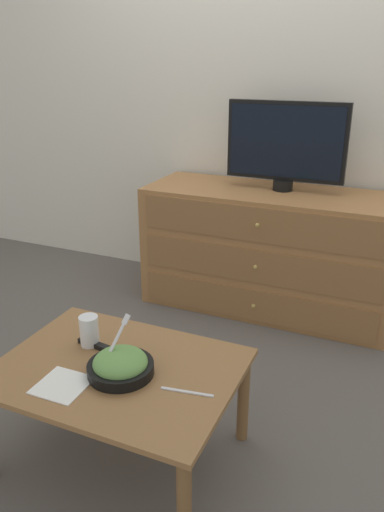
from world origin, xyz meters
name	(u,v)px	position (x,y,z in m)	size (l,w,h in m)	color
ground_plane	(264,283)	(0.00, 0.00, 0.00)	(12.00, 12.00, 0.00)	#56514C
wall_back	(278,74)	(0.00, 0.03, 1.30)	(12.00, 0.05, 2.60)	silver
dresser	(269,251)	(0.09, -0.29, 0.35)	(1.41, 0.54, 0.70)	#9E6B3D
tv	(286,144)	(0.14, -0.24, 0.96)	(0.65, 0.11, 0.48)	black
coffee_table	(118,380)	(-0.06, -1.70, 0.34)	(0.83, 0.62, 0.39)	olive
takeout_bowl	(120,365)	(-0.03, -1.72, 0.42)	(0.23, 0.23, 0.19)	black
drink_cup	(89,332)	(-0.23, -1.61, 0.44)	(0.07, 0.07, 0.12)	white
napkin	(62,385)	(-0.17, -1.86, 0.39)	(0.16, 0.16, 0.00)	white
knife	(187,392)	(0.22, -1.73, 0.39)	(0.17, 0.04, 0.01)	silver
remote_control	(94,344)	(-0.21, -1.62, 0.40)	(0.14, 0.04, 0.02)	black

